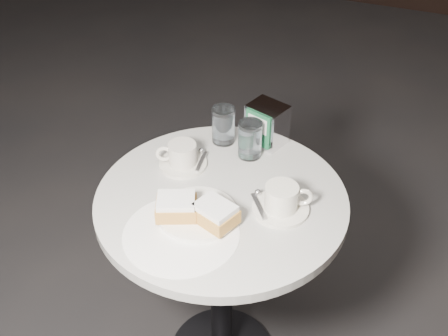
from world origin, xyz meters
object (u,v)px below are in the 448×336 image
at_px(coffee_cup_right, 282,200).
at_px(water_glass_right, 250,140).
at_px(coffee_cup_left, 182,156).
at_px(napkin_dispenser, 267,124).
at_px(cafe_table, 221,247).
at_px(water_glass_left, 224,126).
at_px(beignet_plate, 197,212).

bearing_deg(coffee_cup_right, water_glass_right, 106.72).
distance_m(coffee_cup_left, water_glass_right, 0.21).
height_order(coffee_cup_left, napkin_dispenser, napkin_dispenser).
xyz_separation_m(cafe_table, coffee_cup_left, (-0.16, 0.09, 0.23)).
relative_size(coffee_cup_left, water_glass_right, 1.63).
xyz_separation_m(coffee_cup_right, water_glass_left, (-0.27, 0.24, 0.02)).
height_order(beignet_plate, coffee_cup_right, coffee_cup_right).
xyz_separation_m(cafe_table, beignet_plate, (-0.02, -0.11, 0.23)).
bearing_deg(water_glass_right, coffee_cup_right, -50.82).
bearing_deg(beignet_plate, coffee_cup_right, 31.54).
relative_size(cafe_table, water_glass_left, 6.41).
xyz_separation_m(cafe_table, napkin_dispenser, (0.03, 0.30, 0.26)).
bearing_deg(napkin_dispenser, coffee_cup_left, -114.15).
bearing_deg(coffee_cup_right, water_glass_left, 115.28).
distance_m(water_glass_left, water_glass_right, 0.11).
bearing_deg(water_glass_left, cafe_table, -69.00).
distance_m(beignet_plate, water_glass_right, 0.32).
bearing_deg(coffee_cup_right, beignet_plate, -170.91).
distance_m(coffee_cup_left, napkin_dispenser, 0.28).
distance_m(cafe_table, coffee_cup_right, 0.29).
bearing_deg(coffee_cup_left, cafe_table, -52.30).
relative_size(beignet_plate, water_glass_right, 2.04).
relative_size(cafe_table, water_glass_right, 6.49).
xyz_separation_m(water_glass_left, water_glass_right, (0.10, -0.04, -0.00)).
relative_size(beignet_plate, coffee_cup_right, 1.17).
distance_m(cafe_table, beignet_plate, 0.25).
bearing_deg(water_glass_left, water_glass_right, -21.58).
height_order(coffee_cup_right, water_glass_right, water_glass_right).
xyz_separation_m(beignet_plate, napkin_dispenser, (0.05, 0.41, 0.04)).
bearing_deg(coffee_cup_left, beignet_plate, -78.83).
height_order(cafe_table, coffee_cup_right, coffee_cup_right).
relative_size(cafe_table, napkin_dispenser, 5.59).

